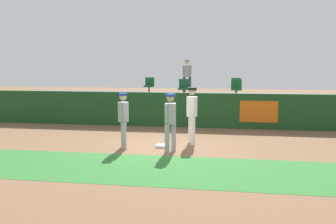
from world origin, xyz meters
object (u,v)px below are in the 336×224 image
at_px(seat_back_right, 236,85).
at_px(seat_back_left, 149,85).
at_px(first_base, 163,146).
at_px(seat_front_right, 236,88).
at_px(player_fielder_home, 192,111).
at_px(seat_front_center, 184,87).
at_px(spectator_hooded, 187,74).
at_px(player_coach_visitor, 170,119).
at_px(player_runner_visitor, 123,117).

bearing_deg(seat_back_right, seat_back_left, 180.00).
relative_size(first_base, seat_front_right, 0.48).
xyz_separation_m(player_fielder_home, seat_front_center, (-0.88, 4.81, 0.51)).
xyz_separation_m(first_base, spectator_hooded, (-0.22, 8.39, 2.08)).
bearing_deg(player_coach_visitor, player_fielder_home, -172.82).
distance_m(seat_front_center, seat_back_right, 2.97).
distance_m(player_fielder_home, player_runner_visitor, 2.28).
bearing_deg(seat_front_right, seat_back_right, 89.71).
relative_size(seat_front_center, seat_back_left, 1.00).
relative_size(seat_back_right, spectator_hooded, 0.48).
bearing_deg(seat_back_right, first_base, -107.80).
relative_size(player_fielder_home, seat_front_right, 2.22).
xyz_separation_m(player_runner_visitor, seat_front_right, (3.49, 5.87, 0.58)).
bearing_deg(seat_back_left, spectator_hooded, 31.69).
bearing_deg(spectator_hooded, player_runner_visitor, 93.64).
relative_size(player_runner_visitor, seat_front_right, 2.06).
bearing_deg(first_base, player_coach_visitor, -61.00).
bearing_deg(seat_back_left, first_base, -74.51).
relative_size(first_base, spectator_hooded, 0.23).
height_order(first_base, seat_front_right, seat_front_right).
height_order(player_fielder_home, seat_front_center, seat_front_center).
distance_m(player_coach_visitor, seat_back_right, 8.16).
xyz_separation_m(seat_front_center, spectator_hooded, (-0.19, 2.91, 0.53)).
bearing_deg(spectator_hooded, seat_back_left, 41.48).
bearing_deg(spectator_hooded, seat_front_right, 140.95).
distance_m(player_runner_visitor, seat_back_left, 7.74).
xyz_separation_m(player_runner_visitor, seat_back_left, (-0.85, 7.67, 0.58)).
height_order(player_runner_visitor, player_coach_visitor, player_coach_visitor).
xyz_separation_m(player_coach_visitor, seat_front_right, (1.99, 6.09, 0.58)).
distance_m(first_base, seat_back_left, 7.71).
xyz_separation_m(seat_back_right, spectator_hooded, (-2.55, 1.11, 0.53)).
bearing_deg(player_coach_visitor, seat_back_left, -134.40).
distance_m(player_coach_visitor, seat_back_left, 8.25).
xyz_separation_m(seat_front_center, seat_back_left, (-1.99, 1.80, 0.00)).
distance_m(player_fielder_home, seat_back_right, 6.80).
relative_size(player_coach_visitor, seat_back_left, 2.08).
bearing_deg(seat_front_right, player_runner_visitor, -120.72).
xyz_separation_m(player_runner_visitor, spectator_hooded, (0.95, 8.78, 1.11)).
xyz_separation_m(seat_back_left, spectator_hooded, (1.80, 1.11, 0.53)).
relative_size(first_base, seat_back_left, 0.48).
bearing_deg(player_fielder_home, spectator_hooded, 169.14).
bearing_deg(player_coach_visitor, seat_front_right, -169.10).
distance_m(seat_front_center, spectator_hooded, 2.97).
xyz_separation_m(player_fielder_home, seat_back_right, (1.49, 6.61, 0.51)).
xyz_separation_m(player_fielder_home, spectator_hooded, (-1.07, 7.72, 1.04)).
bearing_deg(player_fielder_home, seat_front_right, 144.21).
xyz_separation_m(seat_front_center, seat_back_right, (2.36, 1.80, -0.00)).
height_order(seat_front_right, seat_front_center, same).
distance_m(seat_front_right, seat_front_center, 2.36).
xyz_separation_m(seat_back_left, seat_back_right, (4.35, -0.00, -0.00)).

